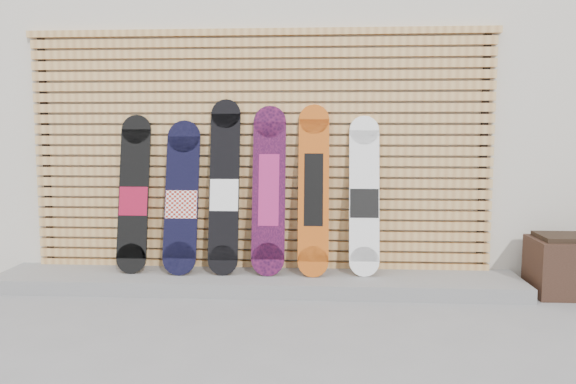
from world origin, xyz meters
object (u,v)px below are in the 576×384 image
snowboard_1 (182,198)px  snowboard_4 (314,190)px  snowboard_5 (364,197)px  snowboard_0 (134,194)px  snowboard_2 (224,188)px  snowboard_3 (269,190)px

snowboard_1 → snowboard_4: 1.18m
snowboard_4 → snowboard_5: (0.45, 0.02, -0.06)m
snowboard_0 → snowboard_2: (0.83, -0.00, 0.07)m
snowboard_2 → snowboard_4: snowboard_2 is taller
snowboard_2 → snowboard_4: (0.79, -0.01, -0.01)m
snowboard_0 → snowboard_4: snowboard_4 is taller
snowboard_2 → snowboard_0: bearing=179.7°
snowboard_1 → snowboard_2: 0.40m
snowboard_2 → snowboard_3: snowboard_2 is taller
snowboard_0 → snowboard_5: bearing=0.4°
snowboard_3 → snowboard_2: bearing=-180.0°
snowboard_5 → snowboard_0: bearing=-179.6°
snowboard_1 → snowboard_3: bearing=1.1°
snowboard_1 → snowboard_4: bearing=0.4°
snowboard_0 → snowboard_2: bearing=-0.3°
snowboard_1 → snowboard_5: snowboard_5 is taller
snowboard_4 → snowboard_0: bearing=179.7°
snowboard_3 → snowboard_4: (0.40, -0.01, 0.01)m
snowboard_3 → snowboard_5: size_ratio=1.06×
snowboard_2 → snowboard_5: 1.24m
snowboard_2 → snowboard_5: size_ratio=1.11×
snowboard_4 → snowboard_5: bearing=2.9°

